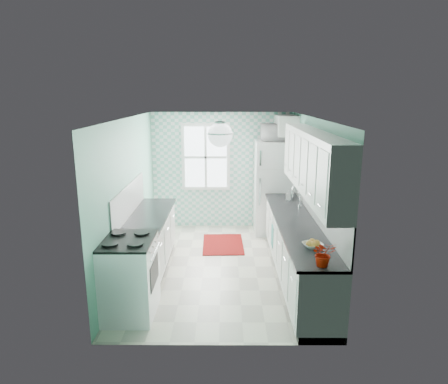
{
  "coord_description": "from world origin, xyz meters",
  "views": [
    {
      "loc": [
        0.08,
        -6.31,
        2.86
      ],
      "look_at": [
        0.05,
        0.25,
        1.25
      ],
      "focal_mm": 32.0,
      "sensor_mm": 36.0,
      "label": 1
    }
  ],
  "objects_px": {
    "fridge": "(275,187)",
    "fruit_bowl": "(313,245)",
    "sink": "(290,208)",
    "stove": "(129,276)",
    "microwave": "(277,132)",
    "ceiling_light": "(220,135)",
    "potted_plant": "(324,254)"
  },
  "relations": [
    {
      "from": "fridge",
      "to": "sink",
      "type": "bearing_deg",
      "value": -87.14
    },
    {
      "from": "sink",
      "to": "fruit_bowl",
      "type": "height_order",
      "value": "sink"
    },
    {
      "from": "ceiling_light",
      "to": "microwave",
      "type": "distance_m",
      "value": 2.86
    },
    {
      "from": "sink",
      "to": "potted_plant",
      "type": "relative_size",
      "value": 1.77
    },
    {
      "from": "ceiling_light",
      "to": "fruit_bowl",
      "type": "bearing_deg",
      "value": -29.87
    },
    {
      "from": "stove",
      "to": "fruit_bowl",
      "type": "distance_m",
      "value": 2.44
    },
    {
      "from": "fridge",
      "to": "fruit_bowl",
      "type": "bearing_deg",
      "value": -89.31
    },
    {
      "from": "potted_plant",
      "to": "fridge",
      "type": "bearing_deg",
      "value": 91.33
    },
    {
      "from": "potted_plant",
      "to": "ceiling_light",
      "type": "bearing_deg",
      "value": 133.79
    },
    {
      "from": "fridge",
      "to": "microwave",
      "type": "relative_size",
      "value": 3.16
    },
    {
      "from": "microwave",
      "to": "potted_plant",
      "type": "bearing_deg",
      "value": 88.24
    },
    {
      "from": "fridge",
      "to": "stove",
      "type": "xyz_separation_m",
      "value": [
        -2.31,
        -3.31,
        -0.43
      ]
    },
    {
      "from": "microwave",
      "to": "fruit_bowl",
      "type": "bearing_deg",
      "value": 88.46
    },
    {
      "from": "microwave",
      "to": "fridge",
      "type": "bearing_deg",
      "value": 50.19
    },
    {
      "from": "ceiling_light",
      "to": "potted_plant",
      "type": "bearing_deg",
      "value": -46.21
    },
    {
      "from": "sink",
      "to": "fruit_bowl",
      "type": "bearing_deg",
      "value": -90.31
    },
    {
      "from": "fruit_bowl",
      "to": "potted_plant",
      "type": "distance_m",
      "value": 0.58
    },
    {
      "from": "fridge",
      "to": "fruit_bowl",
      "type": "relative_size",
      "value": 7.8
    },
    {
      "from": "microwave",
      "to": "ceiling_light",
      "type": "bearing_deg",
      "value": 64.01
    },
    {
      "from": "stove",
      "to": "microwave",
      "type": "height_order",
      "value": "microwave"
    },
    {
      "from": "fridge",
      "to": "fruit_bowl",
      "type": "distance_m",
      "value": 3.32
    },
    {
      "from": "ceiling_light",
      "to": "potted_plant",
      "type": "distance_m",
      "value": 2.13
    },
    {
      "from": "potted_plant",
      "to": "microwave",
      "type": "height_order",
      "value": "microwave"
    },
    {
      "from": "sink",
      "to": "ceiling_light",
      "type": "bearing_deg",
      "value": -135.79
    },
    {
      "from": "fruit_bowl",
      "to": "microwave",
      "type": "xyz_separation_m",
      "value": [
        -0.09,
        3.32,
        1.14
      ]
    },
    {
      "from": "ceiling_light",
      "to": "fruit_bowl",
      "type": "xyz_separation_m",
      "value": [
        1.2,
        -0.69,
        -1.35
      ]
    },
    {
      "from": "sink",
      "to": "microwave",
      "type": "xyz_separation_m",
      "value": [
        -0.09,
        1.45,
        1.18
      ]
    },
    {
      "from": "stove",
      "to": "fruit_bowl",
      "type": "height_order",
      "value": "stove"
    },
    {
      "from": "fruit_bowl",
      "to": "potted_plant",
      "type": "relative_size",
      "value": 0.83
    },
    {
      "from": "fridge",
      "to": "microwave",
      "type": "xyz_separation_m",
      "value": [
        0.0,
        0.0,
        1.14
      ]
    },
    {
      "from": "ceiling_light",
      "to": "fridge",
      "type": "xyz_separation_m",
      "value": [
        1.11,
        2.63,
        -1.35
      ]
    },
    {
      "from": "stove",
      "to": "potted_plant",
      "type": "height_order",
      "value": "potted_plant"
    }
  ]
}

